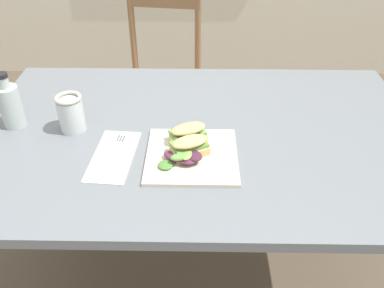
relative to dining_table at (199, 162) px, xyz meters
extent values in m
cube|color=slate|center=(0.00, 0.00, 0.10)|extent=(1.37, 0.87, 0.03)
cube|color=#2D2D33|center=(-0.61, 0.37, -0.27)|extent=(0.07, 0.07, 0.71)
cube|color=#2D2D33|center=(0.61, 0.37, -0.27)|extent=(0.07, 0.07, 0.71)
cylinder|color=#8E6642|center=(-0.39, 0.66, -0.41)|extent=(0.03, 0.03, 0.43)
cylinder|color=#8E6642|center=(-0.06, 0.61, -0.41)|extent=(0.03, 0.03, 0.43)
cylinder|color=#8E6642|center=(-0.35, 1.00, -0.41)|extent=(0.03, 0.03, 0.43)
cylinder|color=#8E6642|center=(-0.01, 0.95, -0.41)|extent=(0.03, 0.03, 0.43)
cube|color=#8E6642|center=(-0.20, 0.80, -0.18)|extent=(0.45, 0.45, 0.02)
cylinder|color=#8E6642|center=(-0.35, 1.01, 0.04)|extent=(0.03, 0.03, 0.42)
cylinder|color=#8E6642|center=(-0.01, 0.96, 0.04)|extent=(0.03, 0.03, 0.42)
cube|color=#8E6642|center=(-0.18, 0.98, 0.22)|extent=(0.36, 0.08, 0.06)
cube|color=beige|center=(-0.02, -0.14, 0.12)|extent=(0.25, 0.25, 0.01)
cube|color=#DBB270|center=(-0.03, -0.13, 0.14)|extent=(0.11, 0.09, 0.02)
cube|color=#6B9E47|center=(-0.03, -0.12, 0.16)|extent=(0.11, 0.10, 0.01)
ellipsoid|color=#DBB270|center=(-0.03, -0.13, 0.17)|extent=(0.12, 0.09, 0.02)
cube|color=#DBB270|center=(-0.03, -0.07, 0.14)|extent=(0.11, 0.09, 0.02)
cube|color=#6B9E47|center=(-0.04, -0.06, 0.16)|extent=(0.11, 0.10, 0.01)
ellipsoid|color=#DBB270|center=(-0.03, -0.07, 0.17)|extent=(0.12, 0.09, 0.02)
ellipsoid|color=#3D7033|center=(-0.03, -0.15, 0.13)|extent=(0.05, 0.06, 0.01)
ellipsoid|color=#84A84C|center=(-0.04, -0.17, 0.15)|extent=(0.03, 0.05, 0.01)
ellipsoid|color=#4C2338|center=(-0.02, -0.16, 0.15)|extent=(0.07, 0.07, 0.01)
ellipsoid|color=#518438|center=(-0.09, -0.19, 0.13)|extent=(0.05, 0.05, 0.01)
ellipsoid|color=#6B9E47|center=(-0.06, -0.14, 0.14)|extent=(0.05, 0.04, 0.01)
ellipsoid|color=#6B9E47|center=(-0.05, -0.17, 0.15)|extent=(0.06, 0.04, 0.02)
ellipsoid|color=#602D47|center=(-0.03, -0.17, 0.14)|extent=(0.06, 0.06, 0.01)
ellipsoid|color=#602D47|center=(-0.03, -0.18, 0.14)|extent=(0.05, 0.03, 0.01)
ellipsoid|color=#602D47|center=(-0.07, -0.16, 0.14)|extent=(0.07, 0.06, 0.02)
cube|color=white|center=(-0.24, -0.13, 0.12)|extent=(0.13, 0.25, 0.00)
cube|color=silver|center=(-0.24, -0.15, 0.12)|extent=(0.03, 0.14, 0.00)
cube|color=silver|center=(-0.23, -0.06, 0.12)|extent=(0.03, 0.05, 0.00)
cube|color=#38383D|center=(-0.22, -0.05, 0.13)|extent=(0.01, 0.03, 0.00)
cube|color=#38383D|center=(-0.23, -0.05, 0.13)|extent=(0.01, 0.03, 0.00)
cube|color=#38383D|center=(-0.24, -0.05, 0.13)|extent=(0.01, 0.03, 0.00)
cylinder|color=#472819|center=(-0.57, 0.03, 0.16)|extent=(0.06, 0.06, 0.09)
cylinder|color=#B2BCB7|center=(-0.57, 0.03, 0.18)|extent=(0.07, 0.07, 0.13)
cylinder|color=#B2BCB7|center=(-0.57, 0.03, 0.27)|extent=(0.03, 0.03, 0.03)
cylinder|color=black|center=(-0.57, 0.03, 0.29)|extent=(0.03, 0.03, 0.01)
cylinder|color=#995623|center=(-0.39, 0.00, 0.16)|extent=(0.07, 0.07, 0.08)
cylinder|color=silver|center=(-0.39, 0.00, 0.17)|extent=(0.08, 0.08, 0.10)
torus|color=#B7B29E|center=(-0.39, 0.00, 0.23)|extent=(0.08, 0.08, 0.01)
camera|label=1|loc=(-0.01, -1.04, 0.82)|focal=38.36mm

